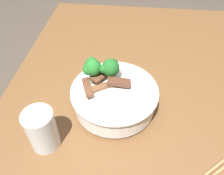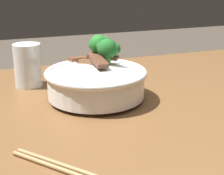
% 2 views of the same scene
% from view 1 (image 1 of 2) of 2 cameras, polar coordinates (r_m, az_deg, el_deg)
% --- Properties ---
extents(dining_table, '(1.11, 0.80, 0.78)m').
position_cam_1_polar(dining_table, '(0.76, 6.65, -8.35)').
color(dining_table, brown).
rests_on(dining_table, ground).
extents(rice_bowl, '(0.23, 0.23, 0.13)m').
position_cam_1_polar(rice_bowl, '(0.59, 0.46, -1.73)').
color(rice_bowl, white).
rests_on(rice_bowl, dining_table).
extents(drinking_glass, '(0.07, 0.07, 0.11)m').
position_cam_1_polar(drinking_glass, '(0.54, -17.15, -10.62)').
color(drinking_glass, white).
rests_on(drinking_glass, dining_table).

